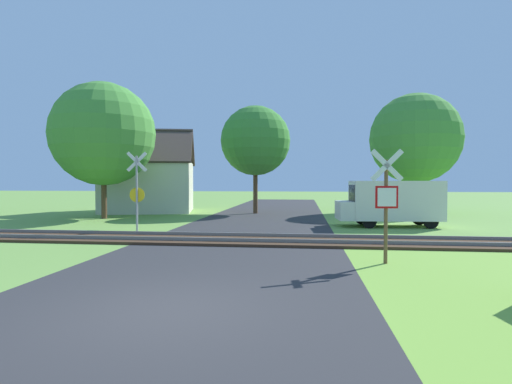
% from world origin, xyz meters
% --- Properties ---
extents(ground_plane, '(160.00, 160.00, 0.00)m').
position_xyz_m(ground_plane, '(0.00, 0.00, 0.00)').
color(ground_plane, '#6B9942').
extents(road_asphalt, '(7.30, 80.00, 0.01)m').
position_xyz_m(road_asphalt, '(0.00, 2.00, 0.00)').
color(road_asphalt, '#2D2D30').
rests_on(road_asphalt, ground).
extents(rail_track, '(60.00, 2.60, 0.22)m').
position_xyz_m(rail_track, '(0.00, 8.01, 0.06)').
color(rail_track, '#422D1E').
rests_on(rail_track, ground).
extents(stop_sign_near, '(0.88, 0.16, 3.09)m').
position_xyz_m(stop_sign_near, '(4.55, 4.49, 1.73)').
color(stop_sign_near, brown).
rests_on(stop_sign_near, ground).
extents(crossing_sign_far, '(0.86, 0.22, 3.50)m').
position_xyz_m(crossing_sign_far, '(-4.81, 9.99, 1.92)').
color(crossing_sign_far, '#9E9EA5').
rests_on(crossing_sign_far, ground).
extents(house, '(7.52, 7.15, 6.07)m').
position_xyz_m(house, '(-8.87, 21.57, 2.00)').
color(house, beige).
rests_on(house, ground).
extents(tree_left, '(6.07, 6.07, 8.04)m').
position_xyz_m(tree_left, '(-9.41, 15.90, 5.00)').
color(tree_left, '#513823').
rests_on(tree_left, ground).
extents(tree_far, '(6.33, 6.33, 8.42)m').
position_xyz_m(tree_far, '(10.22, 22.97, 5.25)').
color(tree_far, '#513823').
rests_on(tree_far, ground).
extents(tree_center, '(4.78, 4.78, 7.40)m').
position_xyz_m(tree_center, '(-0.94, 20.82, 5.00)').
color(tree_center, '#513823').
rests_on(tree_center, ground).
extents(mail_truck, '(5.01, 2.18, 2.24)m').
position_xyz_m(mail_truck, '(6.64, 13.62, 1.24)').
color(mail_truck, silver).
rests_on(mail_truck, ground).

